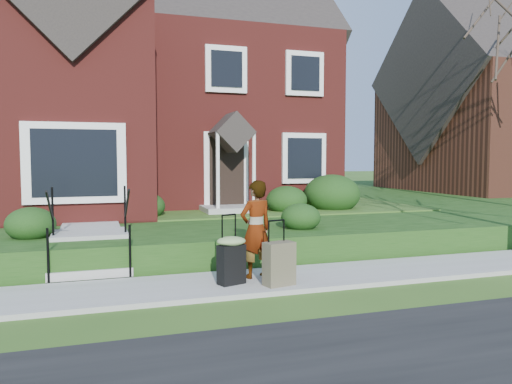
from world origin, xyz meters
name	(u,v)px	position (x,y,z in m)	size (l,w,h in m)	color
ground	(248,285)	(0.00, 0.00, 0.00)	(120.00, 120.00, 0.00)	#2D5119
sidewalk	(248,282)	(0.00, 0.00, 0.04)	(60.00, 1.60, 0.08)	#9E9B93
terrace	(263,203)	(4.00, 10.90, 0.30)	(44.00, 20.00, 0.60)	#183B10
walkway	(91,218)	(-2.50, 5.00, 0.63)	(1.20, 6.00, 0.06)	#9E9B93
main_house	(159,65)	(-0.21, 9.61, 5.26)	(10.40, 10.20, 9.40)	maroon
neighbour_house	(505,91)	(16.00, 11.00, 5.25)	(9.40, 8.00, 9.20)	brown
front_steps	(90,246)	(-2.50, 1.84, 0.47)	(1.40, 2.02, 1.50)	#9E9B93
foundation_shrubs	(235,198)	(1.11, 4.79, 1.07)	(9.83, 4.54, 1.15)	#153610
woman	(256,229)	(0.19, 0.15, 0.91)	(0.61, 0.40, 1.66)	#999999
suitcase_black	(231,257)	(-0.33, -0.16, 0.52)	(0.57, 0.52, 1.13)	black
suitcase_olive	(279,263)	(0.38, -0.46, 0.43)	(0.53, 0.37, 1.05)	brown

